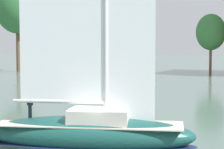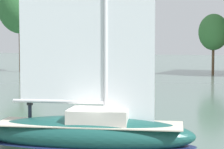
% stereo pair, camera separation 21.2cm
% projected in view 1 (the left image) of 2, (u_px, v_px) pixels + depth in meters
% --- Properties ---
extents(tree_shore_left, '(9.33, 9.33, 19.20)m').
position_uv_depth(tree_shore_left, '(18.00, 6.00, 88.06)').
color(tree_shore_left, brown).
rests_on(tree_shore_left, ground).
extents(tree_shore_right, '(5.47, 5.47, 11.25)m').
position_uv_depth(tree_shore_right, '(211.00, 32.00, 80.20)').
color(tree_shore_right, brown).
rests_on(tree_shore_right, ground).
extents(sailboat_main, '(11.89, 6.24, 15.73)m').
position_uv_depth(sailboat_main, '(89.00, 129.00, 23.32)').
color(sailboat_main, '#194C47').
rests_on(sailboat_main, ground).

